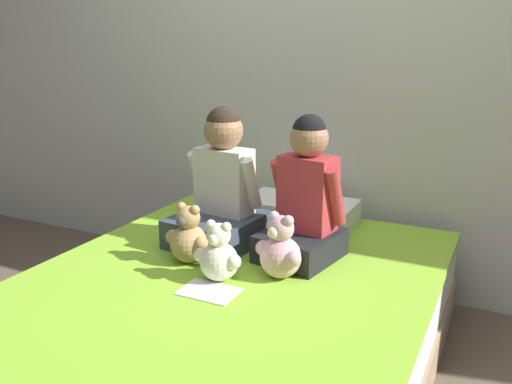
# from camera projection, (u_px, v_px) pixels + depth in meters

# --- Properties ---
(ground_plane) EXTENTS (14.00, 14.00, 0.00)m
(ground_plane) POSITION_uv_depth(u_px,v_px,m) (228.00, 373.00, 2.20)
(ground_plane) COLOR brown
(wall_behind_bed) EXTENTS (8.00, 0.06, 2.50)m
(wall_behind_bed) POSITION_uv_depth(u_px,v_px,m) (324.00, 51.00, 2.78)
(wall_behind_bed) COLOR beige
(wall_behind_bed) RESTS_ON ground_plane
(bed) EXTENTS (1.53, 1.90, 0.42)m
(bed) POSITION_uv_depth(u_px,v_px,m) (227.00, 327.00, 2.14)
(bed) COLOR #997F60
(bed) RESTS_ON ground_plane
(child_on_left) EXTENTS (0.39, 0.42, 0.61)m
(child_on_left) POSITION_uv_depth(u_px,v_px,m) (221.00, 192.00, 2.41)
(child_on_left) COLOR #384251
(child_on_left) RESTS_ON bed
(child_on_right) EXTENTS (0.34, 0.37, 0.60)m
(child_on_right) POSITION_uv_depth(u_px,v_px,m) (305.00, 200.00, 2.23)
(child_on_right) COLOR black
(child_on_right) RESTS_ON bed
(teddy_bear_held_by_left_child) EXTENTS (0.21, 0.16, 0.25)m
(teddy_bear_held_by_left_child) POSITION_uv_depth(u_px,v_px,m) (189.00, 238.00, 2.22)
(teddy_bear_held_by_left_child) COLOR tan
(teddy_bear_held_by_left_child) RESTS_ON bed
(teddy_bear_held_by_right_child) EXTENTS (0.21, 0.16, 0.26)m
(teddy_bear_held_by_right_child) POSITION_uv_depth(u_px,v_px,m) (280.00, 251.00, 2.07)
(teddy_bear_held_by_right_child) COLOR #DBA3B2
(teddy_bear_held_by_right_child) RESTS_ON bed
(teddy_bear_between_children) EXTENTS (0.20, 0.15, 0.24)m
(teddy_bear_between_children) POSITION_uv_depth(u_px,v_px,m) (219.00, 256.00, 2.05)
(teddy_bear_between_children) COLOR silver
(teddy_bear_between_children) RESTS_ON bed
(pillow_at_headboard) EXTENTS (0.55, 0.31, 0.11)m
(pillow_at_headboard) POSITION_uv_depth(u_px,v_px,m) (300.00, 211.00, 2.73)
(pillow_at_headboard) COLOR white
(pillow_at_headboard) RESTS_ON bed
(sign_card) EXTENTS (0.21, 0.15, 0.00)m
(sign_card) POSITION_uv_depth(u_px,v_px,m) (209.00, 291.00, 1.97)
(sign_card) COLOR white
(sign_card) RESTS_ON bed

